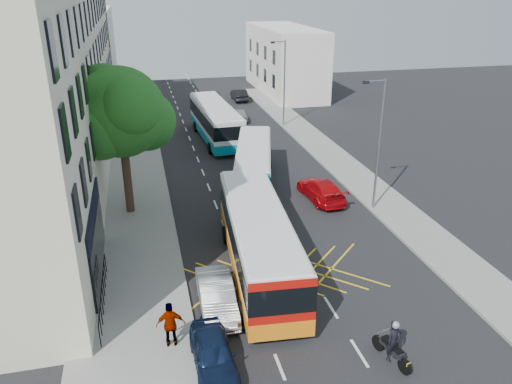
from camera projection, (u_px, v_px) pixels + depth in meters
ground at (359, 353)px, 19.26m from camera, size 120.00×120.00×0.00m
pavement_left at (131, 212)px, 30.84m from camera, size 5.00×70.00×0.15m
pavement_right at (370, 189)px, 34.25m from camera, size 3.00×70.00×0.15m
terrace_main at (42, 79)px, 35.55m from camera, size 8.30×45.00×13.50m
terrace_far at (81, 51)px, 63.54m from camera, size 8.00×20.00×10.00m
building_right at (284, 60)px, 63.00m from camera, size 6.00×18.00×8.00m
street_tree at (120, 113)px, 28.37m from camera, size 6.30×5.70×8.80m
lamp_near at (378, 139)px, 29.51m from camera, size 1.45×0.15×8.00m
lamp_far at (283, 79)px, 47.41m from camera, size 1.45×0.15×8.00m
railings at (103, 294)px, 21.65m from camera, size 0.08×5.60×1.14m
bus_near at (258, 240)px, 24.07m from camera, size 3.54×11.66×3.23m
bus_mid at (254, 164)px, 34.71m from camera, size 4.80×10.33×2.83m
bus_far at (215, 121)px, 44.45m from camera, size 3.27×11.55×3.22m
motorbike at (393, 343)px, 18.51m from camera, size 0.77×2.03×1.84m
parked_car_blue at (213, 354)px, 18.32m from camera, size 1.55×3.73×1.26m
parked_car_silver at (217, 296)px, 21.57m from camera, size 1.55×4.22×1.38m
red_hatchback at (321, 190)px, 32.54m from camera, size 2.27×4.85×1.37m
distant_car_grey at (212, 99)px, 57.45m from camera, size 2.64×4.98×1.33m
distant_car_silver at (240, 115)px, 50.89m from camera, size 1.81×3.78×1.25m
distant_car_dark at (239, 95)px, 59.44m from camera, size 1.47×4.21×1.39m
pedestrian_far at (171, 324)px, 19.12m from camera, size 1.15×0.54×1.92m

